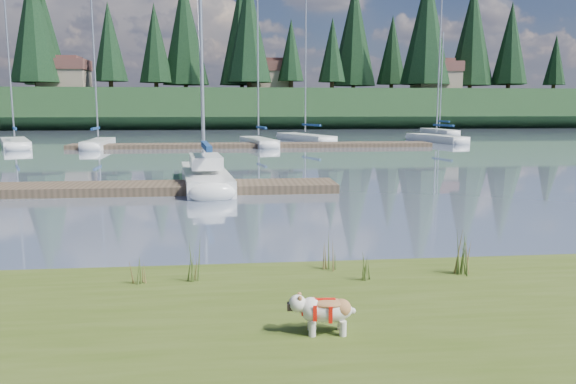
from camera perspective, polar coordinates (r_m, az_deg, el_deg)
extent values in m
plane|color=slate|center=(40.82, -6.32, 4.51)|extent=(200.00, 200.00, 0.00)
cube|color=black|center=(83.71, -6.18, 8.37)|extent=(200.00, 20.00, 5.00)
cylinder|color=silver|center=(6.66, 2.48, -13.71)|extent=(0.09, 0.09, 0.18)
cylinder|color=silver|center=(6.82, 2.37, -13.14)|extent=(0.09, 0.09, 0.18)
cylinder|color=silver|center=(6.70, 5.59, -13.62)|extent=(0.09, 0.09, 0.18)
cylinder|color=silver|center=(6.86, 5.40, -13.06)|extent=(0.09, 0.09, 0.18)
ellipsoid|color=silver|center=(6.69, 4.06, -11.91)|extent=(0.60, 0.33, 0.27)
ellipsoid|color=#A36B3D|center=(6.66, 4.07, -11.19)|extent=(0.43, 0.30, 0.10)
ellipsoid|color=silver|center=(6.63, 0.96, -11.25)|extent=(0.22, 0.23, 0.20)
cube|color=black|center=(6.64, 0.18, -11.55)|extent=(0.07, 0.11, 0.08)
cube|color=silver|center=(21.53, -8.40, 1.29)|extent=(2.31, 7.10, 0.70)
ellipsoid|color=silver|center=(24.99, -8.91, 2.30)|extent=(1.71, 2.05, 0.70)
cylinder|color=silver|center=(22.21, -8.86, 16.67)|extent=(0.14, 0.14, 10.56)
cube|color=navy|center=(20.38, -8.30, 4.63)|extent=(0.53, 3.17, 0.20)
cube|color=silver|center=(21.06, -8.38, 3.12)|extent=(1.37, 2.64, 0.45)
cube|color=#4C3D2C|center=(20.36, -18.00, 0.33)|extent=(16.00, 2.00, 0.30)
cube|color=#4C3D2C|center=(40.84, -3.51, 4.76)|extent=(26.00, 2.20, 0.30)
cube|color=silver|center=(45.56, -25.98, 4.40)|extent=(4.49, 7.67, 0.70)
ellipsoid|color=silver|center=(49.35, -26.19, 4.65)|extent=(2.32, 2.54, 0.70)
cylinder|color=silver|center=(45.62, -26.53, 12.34)|extent=(0.12, 0.12, 11.50)
cube|color=navy|center=(44.47, -26.02, 5.83)|extent=(1.34, 2.87, 0.20)
cube|color=silver|center=(42.88, -18.69, 4.60)|extent=(1.64, 6.27, 0.70)
ellipsoid|color=silver|center=(45.94, -17.98, 4.88)|extent=(1.42, 1.75, 0.70)
cylinder|color=silver|center=(42.88, -19.05, 11.87)|extent=(0.12, 0.12, 9.73)
cube|color=navy|center=(41.99, -18.98, 6.12)|extent=(0.29, 2.48, 0.20)
cube|color=silver|center=(42.52, -3.01, 5.02)|extent=(2.72, 6.66, 0.70)
ellipsoid|color=silver|center=(45.67, -4.02, 5.26)|extent=(1.74, 2.02, 0.70)
cylinder|color=silver|center=(42.53, -3.07, 12.69)|extent=(0.12, 0.12, 10.23)
cube|color=navy|center=(41.60, -2.72, 6.56)|extent=(0.70, 2.57, 0.20)
cube|color=silver|center=(48.18, 1.76, 5.46)|extent=(4.34, 7.79, 0.70)
ellipsoid|color=silver|center=(51.59, -0.27, 5.68)|extent=(2.31, 2.55, 0.70)
cylinder|color=silver|center=(48.25, 1.80, 13.16)|extent=(0.12, 0.12, 11.80)
cube|color=navy|center=(47.21, 2.38, 6.82)|extent=(1.26, 2.93, 0.20)
cube|color=silver|center=(48.72, 14.82, 5.21)|extent=(3.13, 7.06, 0.70)
ellipsoid|color=silver|center=(51.60, 12.67, 5.47)|extent=(1.90, 2.18, 0.70)
cylinder|color=silver|center=(48.74, 15.10, 12.14)|extent=(0.12, 0.12, 10.62)
cube|color=navy|center=(47.89, 15.51, 6.54)|extent=(0.83, 2.71, 0.20)
cube|color=silver|center=(61.09, 15.11, 5.86)|extent=(1.97, 6.56, 0.70)
ellipsoid|color=silver|center=(64.02, 13.87, 6.03)|extent=(1.54, 1.87, 0.70)
cylinder|color=silver|center=(61.09, 15.32, 10.93)|extent=(0.12, 0.12, 9.65)
cube|color=navy|center=(60.26, 15.52, 6.93)|extent=(0.40, 2.58, 0.20)
cone|color=#475B23|center=(8.65, -9.95, -7.00)|extent=(0.03, 0.03, 0.61)
cone|color=brown|center=(8.59, -9.24, -7.51)|extent=(0.03, 0.03, 0.49)
cone|color=#475B23|center=(8.67, -9.55, -6.75)|extent=(0.03, 0.03, 0.67)
cone|color=brown|center=(8.64, -9.02, -7.63)|extent=(0.03, 0.03, 0.43)
cone|color=#475B23|center=(8.58, -9.85, -7.34)|extent=(0.03, 0.03, 0.55)
cone|color=#475B23|center=(9.16, 3.91, -6.25)|extent=(0.03, 0.03, 0.53)
cone|color=brown|center=(9.13, 4.67, -6.66)|extent=(0.03, 0.03, 0.42)
cone|color=#475B23|center=(9.19, 4.25, -6.03)|extent=(0.03, 0.03, 0.58)
cone|color=brown|center=(9.18, 4.81, -6.75)|extent=(0.03, 0.03, 0.37)
cone|color=#475B23|center=(9.09, 4.12, -6.53)|extent=(0.03, 0.03, 0.48)
cone|color=#475B23|center=(9.20, 16.61, -5.95)|extent=(0.03, 0.03, 0.71)
cone|color=brown|center=(9.20, 17.40, -6.45)|extent=(0.03, 0.03, 0.57)
cone|color=#475B23|center=(9.24, 16.90, -5.67)|extent=(0.03, 0.03, 0.78)
cone|color=brown|center=(9.26, 17.46, -6.59)|extent=(0.03, 0.03, 0.50)
cone|color=#475B23|center=(9.15, 16.91, -6.28)|extent=(0.03, 0.03, 0.64)
cone|color=#475B23|center=(8.77, -15.37, -7.53)|extent=(0.03, 0.03, 0.44)
cone|color=brown|center=(8.70, -14.71, -7.94)|extent=(0.03, 0.03, 0.35)
cone|color=#475B23|center=(8.78, -14.95, -7.34)|extent=(0.03, 0.03, 0.48)
cone|color=brown|center=(8.74, -14.47, -8.01)|extent=(0.03, 0.03, 0.31)
cone|color=#475B23|center=(8.70, -15.31, -7.82)|extent=(0.03, 0.03, 0.40)
cone|color=#475B23|center=(8.64, 7.28, -7.51)|extent=(0.03, 0.03, 0.45)
cone|color=brown|center=(8.61, 8.11, -7.89)|extent=(0.03, 0.03, 0.36)
cone|color=#475B23|center=(8.68, 7.63, -7.29)|extent=(0.03, 0.03, 0.49)
cone|color=brown|center=(8.66, 8.23, -7.95)|extent=(0.03, 0.03, 0.31)
cone|color=#475B23|center=(8.58, 7.54, -7.79)|extent=(0.03, 0.03, 0.40)
cone|color=#475B23|center=(9.38, 17.00, -6.08)|extent=(0.03, 0.03, 0.59)
cone|color=brown|center=(9.38, 17.78, -6.50)|extent=(0.03, 0.03, 0.47)
cone|color=#475B23|center=(9.42, 17.28, -5.85)|extent=(0.03, 0.03, 0.64)
cone|color=brown|center=(9.43, 17.84, -6.60)|extent=(0.03, 0.03, 0.41)
cone|color=#475B23|center=(9.32, 17.30, -6.37)|extent=(0.03, 0.03, 0.53)
cube|color=#33281C|center=(9.56, -7.42, -9.05)|extent=(60.00, 0.50, 0.14)
cylinder|color=#382619|center=(82.72, -24.11, 10.02)|extent=(0.60, 0.60, 1.80)
cone|color=black|center=(83.34, -24.45, 15.28)|extent=(6.60, 6.60, 15.00)
cylinder|color=#382619|center=(83.39, -13.23, 10.53)|extent=(0.60, 0.60, 1.80)
cone|color=black|center=(83.80, -13.37, 14.53)|extent=(4.84, 4.84, 11.00)
cylinder|color=#382619|center=(76.81, -3.96, 10.91)|extent=(0.60, 0.60, 1.80)
cone|color=black|center=(77.42, -4.02, 16.24)|extent=(6.16, 6.16, 14.00)
cylinder|color=#382619|center=(82.09, 4.49, 10.76)|extent=(0.60, 0.60, 1.80)
cone|color=black|center=(82.41, 4.53, 14.20)|extent=(3.96, 3.96, 9.00)
cylinder|color=#382619|center=(83.50, 13.70, 10.51)|extent=(0.60, 0.60, 1.80)
cone|color=black|center=(84.17, 13.91, 16.03)|extent=(7.04, 7.04, 16.00)
cylinder|color=#382619|center=(91.79, 21.45, 9.98)|extent=(0.60, 0.60, 1.80)
cone|color=black|center=(92.20, 21.68, 13.89)|extent=(5.28, 5.28, 12.00)
cube|color=gray|center=(83.79, -21.72, 10.48)|extent=(6.00, 5.00, 2.80)
cube|color=brown|center=(83.91, -21.80, 11.91)|extent=(6.30, 5.30, 1.40)
cube|color=brown|center=(83.96, -21.83, 12.46)|extent=(4.20, 3.60, 0.70)
cube|color=gray|center=(81.98, -1.96, 11.14)|extent=(6.00, 5.00, 2.80)
cube|color=brown|center=(82.09, -1.96, 12.60)|extent=(6.30, 5.30, 1.40)
cube|color=brown|center=(82.15, -1.97, 13.16)|extent=(4.20, 3.60, 0.70)
cube|color=gray|center=(85.13, 14.78, 10.77)|extent=(6.00, 5.00, 2.80)
cube|color=brown|center=(85.24, 14.83, 12.18)|extent=(6.30, 5.30, 1.40)
cube|color=brown|center=(85.30, 14.85, 12.71)|extent=(4.20, 3.60, 0.70)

